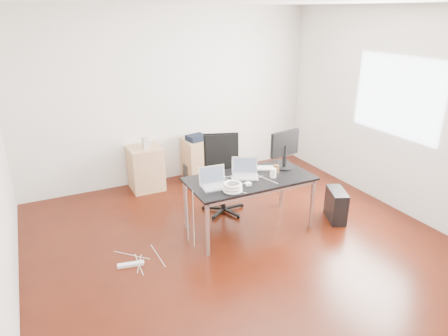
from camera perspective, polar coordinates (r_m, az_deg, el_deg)
name	(u,v)px	position (r m, az deg, el deg)	size (l,w,h in m)	color
room_shell	(249,137)	(4.44, 3.56, 4.37)	(5.00, 5.00, 5.00)	#320E05
desk	(250,182)	(5.10, 3.67, -1.96)	(1.60, 0.80, 0.73)	black
office_chair	(223,170)	(5.65, -0.18, -0.32)	(0.60, 0.62, 1.08)	black
filing_cabinet_left	(146,168)	(6.53, -11.12, -0.02)	(0.50, 0.50, 0.70)	#A87B54
filing_cabinet_right	(200,159)	(6.81, -3.50, 1.28)	(0.50, 0.50, 0.70)	#A87B54
pc_tower	(336,205)	(5.72, 15.71, -5.11)	(0.20, 0.45, 0.44)	black
wastebasket	(190,172)	(6.84, -4.88, -0.55)	(0.24, 0.24, 0.28)	black
power_strip	(131,264)	(4.80, -13.18, -13.27)	(0.30, 0.06, 0.04)	white
laptop_left	(214,182)	(4.81, -1.39, -2.03)	(0.35, 0.28, 0.23)	silver
laptop_right	(245,172)	(5.10, 3.05, -0.63)	(0.41, 0.38, 0.23)	silver
monitor	(285,147)	(5.37, 8.66, 2.92)	(0.45, 0.26, 0.51)	black
keyboard	(258,168)	(5.37, 4.92, -0.03)	(0.44, 0.14, 0.02)	white
cup_white	(273,173)	(5.11, 7.02, -0.70)	(0.08, 0.08, 0.12)	white
cup_brown	(276,169)	(5.27, 7.46, -0.10)	(0.08, 0.08, 0.10)	brown
cable_coil	(233,187)	(4.68, 1.23, -2.76)	(0.24, 0.24, 0.11)	white
power_adapter	(248,184)	(4.87, 3.51, -2.31)	(0.07, 0.07, 0.03)	white
speaker	(146,143)	(6.34, -11.14, 3.55)	(0.09, 0.08, 0.18)	#9E9E9E
navy_garment	(196,138)	(6.65, -3.97, 4.34)	(0.30, 0.24, 0.09)	black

